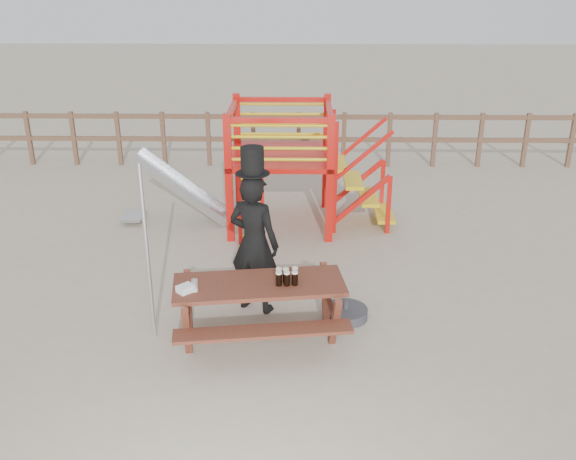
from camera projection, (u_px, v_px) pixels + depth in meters
The scene contains 10 objects.
ground at pixel (257, 331), 7.95m from camera, with size 60.00×60.00×0.00m, color tan.
back_fence at pixel (276, 133), 14.12m from camera, with size 15.09×0.09×1.20m.
playground_fort at pixel (276, 164), 10.84m from camera, with size 4.71×1.84×2.10m.
picnic_table at pixel (259, 304), 7.58m from camera, with size 2.16×1.63×0.77m.
man_with_hat at pixel (254, 240), 8.10m from camera, with size 0.80×0.68×2.19m.
metal_pole at pixel (147, 254), 7.43m from camera, with size 0.05×0.05×2.20m, color #B2B2B7.
parasol_base at pixel (346, 313), 8.23m from camera, with size 0.57×0.57×0.24m.
paper_bag at pixel (186, 289), 7.25m from camera, with size 0.18×0.14×0.08m, color white.
stout_pints at pixel (287, 277), 7.43m from camera, with size 0.26×0.19×0.17m.
empty_glasses at pixel (195, 286), 7.25m from camera, with size 0.07×0.07×0.15m.
Camera 1 is at (0.49, -6.84, 4.23)m, focal length 40.00 mm.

